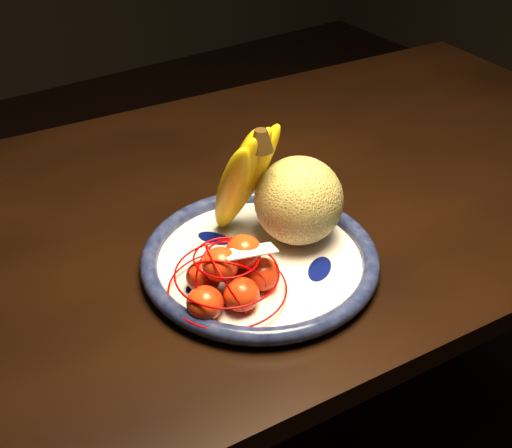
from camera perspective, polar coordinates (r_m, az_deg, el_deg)
dining_table at (r=1.18m, az=4.49°, el=0.91°), size 1.47×0.96×0.70m
fruit_bowl at (r=0.93m, az=0.35°, el=-3.14°), size 0.34×0.34×0.03m
cantaloupe at (r=0.93m, az=3.82°, el=2.09°), size 0.13×0.13×0.13m
banana_bunch at (r=0.92m, az=-1.49°, el=4.18°), size 0.13×0.13×0.20m
mandarin_bag at (r=0.85m, az=-2.35°, el=-4.63°), size 0.17×0.17×0.10m
price_tag at (r=0.83m, az=-0.57°, el=-2.45°), size 0.08×0.04×0.01m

